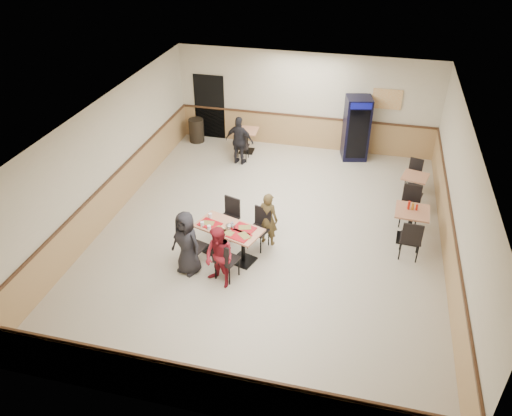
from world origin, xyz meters
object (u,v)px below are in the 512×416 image
(main_table, at_px, (229,237))
(side_table_far, at_px, (414,184))
(diner_man_opposite, at_px, (268,219))
(back_table, at_px, (247,137))
(diner_woman_left, at_px, (187,243))
(lone_diner, at_px, (239,141))
(trash_bin, at_px, (196,130))
(side_table_near, at_px, (411,221))
(diner_woman_right, at_px, (219,258))
(pepsi_cooler, at_px, (356,128))

(main_table, distance_m, side_table_far, 5.36)
(main_table, relative_size, side_table_far, 2.09)
(diner_man_opposite, relative_size, back_table, 1.83)
(diner_woman_left, relative_size, lone_diner, 1.00)
(diner_man_opposite, height_order, trash_bin, diner_man_opposite)
(main_table, xyz_separation_m, back_table, (-0.97, 5.24, -0.04))
(lone_diner, xyz_separation_m, trash_bin, (-1.77, 1.17, -0.36))
(side_table_far, bearing_deg, trash_bin, 163.18)
(back_table, bearing_deg, diner_woman_left, -87.54)
(side_table_far, bearing_deg, lone_diner, 170.09)
(diner_woman_left, xyz_separation_m, back_table, (-0.26, 5.94, -0.25))
(side_table_near, xyz_separation_m, back_table, (-4.86, 3.65, -0.06))
(lone_diner, xyz_separation_m, side_table_near, (4.86, -2.82, -0.20))
(diner_woman_left, distance_m, lone_diner, 5.12)
(diner_woman_left, relative_size, trash_bin, 1.93)
(diner_man_opposite, height_order, side_table_near, diner_man_opposite)
(diner_woman_right, relative_size, side_table_far, 1.80)
(diner_woman_left, xyz_separation_m, lone_diner, (-0.26, 5.11, 0.00))
(main_table, relative_size, back_table, 2.22)
(pepsi_cooler, distance_m, trash_bin, 5.09)
(diner_woman_left, relative_size, side_table_near, 1.82)
(side_table_near, bearing_deg, diner_woman_right, -146.29)
(diner_woman_right, relative_size, diner_man_opposite, 1.04)
(side_table_far, height_order, pepsi_cooler, pepsi_cooler)
(diner_woman_right, bearing_deg, pepsi_cooler, 99.27)
(main_table, height_order, side_table_near, side_table_near)
(lone_diner, height_order, trash_bin, lone_diner)
(side_table_near, bearing_deg, diner_man_opposite, -164.27)
(main_table, height_order, back_table, main_table)
(diner_woman_right, height_order, lone_diner, lone_diner)
(diner_woman_right, bearing_deg, lone_diner, 129.10)
(diner_man_opposite, bearing_deg, main_table, 58.07)
(diner_man_opposite, relative_size, lone_diner, 0.90)
(diner_man_opposite, bearing_deg, trash_bin, -40.79)
(main_table, bearing_deg, pepsi_cooler, 85.58)
(main_table, xyz_separation_m, pepsi_cooler, (2.31, 5.63, 0.44))
(main_table, xyz_separation_m, diner_woman_left, (-0.72, -0.70, 0.22))
(side_table_far, height_order, trash_bin, trash_bin)
(diner_woman_left, xyz_separation_m, side_table_far, (4.74, 4.24, -0.28))
(diner_woman_left, bearing_deg, side_table_near, 47.91)
(side_table_far, distance_m, trash_bin, 7.07)
(back_table, bearing_deg, trash_bin, 168.84)
(back_table, distance_m, trash_bin, 1.81)
(back_table, height_order, trash_bin, trash_bin)
(main_table, height_order, diner_man_opposite, diner_man_opposite)
(trash_bin, bearing_deg, pepsi_cooler, 0.49)
(diner_man_opposite, bearing_deg, lone_diner, -51.65)
(diner_woman_left, relative_size, diner_man_opposite, 1.11)
(side_table_far, bearing_deg, diner_woman_right, -131.26)
(diner_woman_right, distance_m, side_table_far, 5.99)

